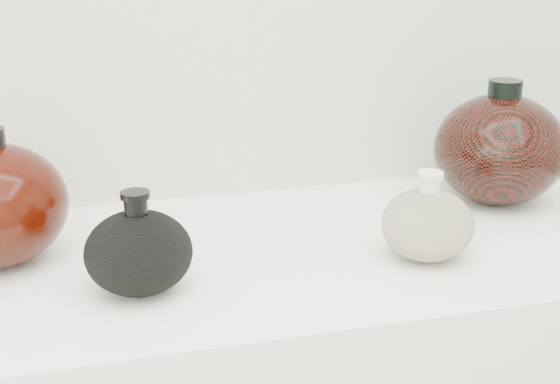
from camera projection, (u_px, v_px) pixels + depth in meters
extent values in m
cube|color=silver|center=(258.00, 260.00, 1.09)|extent=(1.20, 0.50, 0.03)
ellipsoid|color=black|center=(139.00, 253.00, 0.95)|extent=(0.17, 0.17, 0.10)
cylinder|color=black|center=(136.00, 207.00, 0.93)|extent=(0.04, 0.04, 0.03)
cylinder|color=black|center=(135.00, 195.00, 0.92)|extent=(0.05, 0.05, 0.01)
ellipsoid|color=beige|center=(427.00, 225.00, 1.04)|extent=(0.15, 0.15, 0.10)
cylinder|color=beige|center=(430.00, 185.00, 1.03)|extent=(0.03, 0.03, 0.03)
cylinder|color=beige|center=(431.00, 175.00, 1.02)|extent=(0.04, 0.04, 0.01)
ellipsoid|color=black|center=(499.00, 149.00, 1.25)|extent=(0.27, 0.27, 0.18)
cylinder|color=black|center=(505.00, 91.00, 1.22)|extent=(0.07, 0.07, 0.03)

